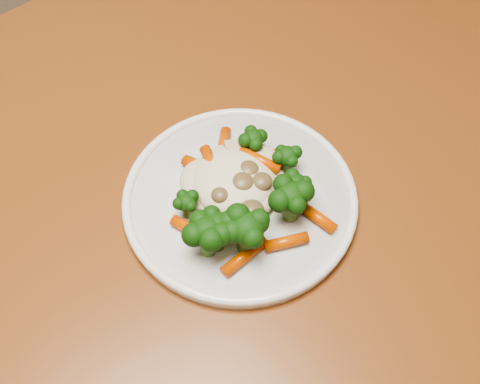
{
  "coord_description": "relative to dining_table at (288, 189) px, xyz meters",
  "views": [
    {
      "loc": [
        0.02,
        -0.05,
        1.27
      ],
      "look_at": [
        0.18,
        0.26,
        0.77
      ],
      "focal_mm": 45.0,
      "sensor_mm": 36.0,
      "label": 1
    }
  ],
  "objects": [
    {
      "name": "dining_table",
      "position": [
        0.0,
        0.0,
        0.0
      ],
      "size": [
        1.38,
        1.08,
        0.75
      ],
      "rotation": [
        0.0,
        0.0,
        0.23
      ],
      "color": "brown",
      "rests_on": "ground"
    },
    {
      "name": "meal",
      "position": [
        -0.1,
        -0.07,
        0.13
      ],
      "size": [
        0.16,
        0.17,
        0.05
      ],
      "color": "beige",
      "rests_on": "plate"
    },
    {
      "name": "plate",
      "position": [
        -0.09,
        -0.05,
        0.1
      ],
      "size": [
        0.24,
        0.24,
        0.01
      ],
      "primitive_type": "cylinder",
      "color": "white",
      "rests_on": "dining_table"
    }
  ]
}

